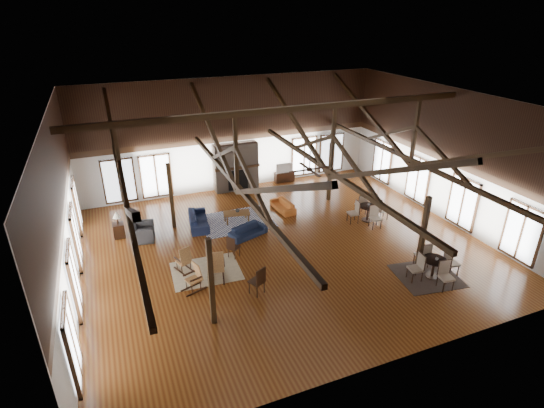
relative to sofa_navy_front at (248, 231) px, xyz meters
name	(u,v)px	position (x,y,z in m)	size (l,w,h in m)	color
floor	(285,246)	(1.16, -1.39, -0.25)	(16.00, 16.00, 0.00)	brown
ceiling	(287,102)	(1.16, -1.39, 5.75)	(16.00, 14.00, 0.02)	black
wall_back	(233,135)	(1.16, 5.61, 2.75)	(16.00, 0.02, 6.00)	silver
wall_front	(398,275)	(1.16, -8.39, 2.75)	(16.00, 0.02, 6.00)	silver
wall_left	(62,214)	(-6.84, -1.39, 2.75)	(0.02, 14.00, 6.00)	silver
wall_right	(447,155)	(9.16, -1.39, 2.75)	(0.02, 14.00, 6.00)	silver
roof_truss	(286,155)	(1.16, -1.39, 3.78)	(15.60, 14.07, 3.14)	black
post_grid	(285,214)	(1.16, -1.39, 1.28)	(8.16, 7.16, 3.05)	black
fireplace	(236,167)	(1.16, 5.28, 1.04)	(2.50, 0.69, 2.60)	#756659
ceiling_fan	(310,169)	(1.66, -2.39, 3.48)	(1.60, 1.60, 0.75)	black
sofa_navy_front	(248,231)	(0.00, 0.00, 0.00)	(1.71, 0.67, 0.50)	black
sofa_navy_left	(199,220)	(-1.77, 1.80, 0.05)	(0.81, 2.07, 0.60)	#131B36
sofa_orange	(283,206)	(2.46, 1.86, -0.01)	(0.65, 1.65, 0.48)	#B85E23
coffee_table	(237,214)	(-0.03, 1.53, 0.16)	(1.32, 0.85, 0.47)	brown
vase	(237,210)	(0.03, 1.57, 0.32)	(0.20, 0.20, 0.20)	#B2B2B2
armchair	(143,232)	(-4.30, 1.43, 0.10)	(0.94, 1.07, 0.70)	#2D2D2F
side_table_lamp	(118,228)	(-5.23, 2.06, 0.21)	(0.47, 0.47, 1.21)	black
rocking_chair_a	(185,260)	(-3.10, -1.69, 0.24)	(0.69, 0.91, 1.04)	#9F713C
rocking_chair_b	(217,267)	(-2.12, -2.69, 0.32)	(0.70, 1.03, 1.22)	#9F713C
rocking_chair_c	(195,277)	(-2.98, -2.93, 0.25)	(0.92, 0.68, 1.06)	#9F713C
side_chair_a	(232,246)	(-1.15, -1.44, 0.31)	(0.57, 0.57, 0.96)	black
side_chair_b	(259,279)	(-1.01, -4.07, 0.38)	(0.61, 0.61, 1.08)	black
cafe_table_near	(434,265)	(5.34, -5.48, 0.27)	(2.04, 2.04, 1.05)	black
cafe_table_far	(368,210)	(5.70, -0.66, 0.27)	(2.02, 2.02, 1.04)	black
cup_near	(437,259)	(5.36, -5.55, 0.55)	(0.11, 0.11, 0.09)	#B2B2B2
cup_far	(369,204)	(5.75, -0.60, 0.55)	(0.12, 0.12, 0.09)	#B2B2B2
tv_console	(284,177)	(4.06, 5.36, 0.03)	(1.12, 0.42, 0.56)	black
television	(284,168)	(4.02, 5.36, 0.60)	(0.99, 0.13, 0.57)	#B2B2B2
rug_tan	(206,271)	(-2.38, -1.98, -0.24)	(2.54, 2.00, 0.01)	tan
rug_navy	(236,221)	(-0.06, 1.57, -0.24)	(3.30, 2.47, 0.01)	#1C254E
rug_dark	(427,276)	(5.20, -5.38, -0.24)	(2.23, 2.03, 0.01)	black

